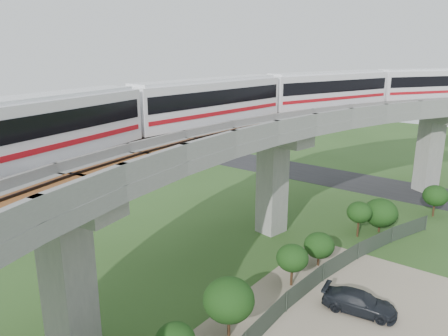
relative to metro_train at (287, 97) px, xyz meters
The scene contains 12 objects.
ground 16.92m from the metro_train, 97.27° to the right, with size 160.00×160.00×0.00m, color #2E4D1E.
asphalt_road 22.24m from the metro_train, 94.55° to the left, with size 60.00×8.00×0.03m, color #232326.
viaduct 12.20m from the metro_train, 78.36° to the right, with size 19.58×73.98×11.40m.
metro_train is the anchor object (origin of this frame).
fence 18.30m from the metro_train, 54.28° to the right, with size 3.87×38.73×1.50m.
tree_0 18.82m from the metro_train, 48.73° to the left, with size 2.44×2.44×3.25m.
tree_1 13.68m from the metro_train, 32.61° to the left, with size 3.05×3.05×3.18m.
tree_2 12.07m from the metro_train, 22.53° to the left, with size 2.20×2.20×3.27m.
tree_3 12.94m from the metro_train, 37.86° to the right, with size 2.35×2.35×2.73m.
tree_4 14.37m from the metro_train, 56.10° to the right, with size 2.28×2.28×3.14m.
tree_5 19.36m from the metro_train, 70.55° to the right, with size 3.01×3.01×3.71m.
car_dark 18.01m from the metro_train, 38.94° to the right, with size 1.89×4.66×1.35m, color black.
Camera 1 is at (20.31, -21.89, 16.47)m, focal length 35.00 mm.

